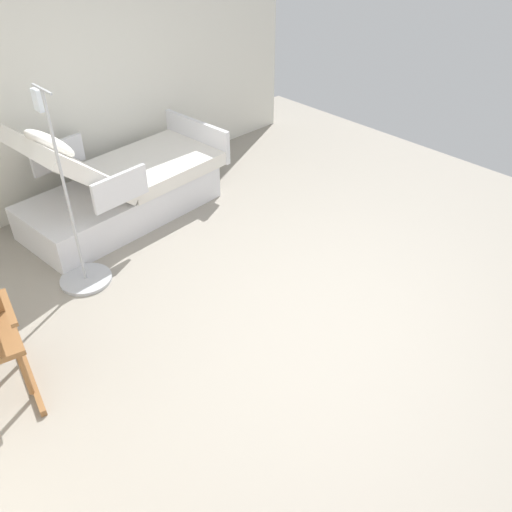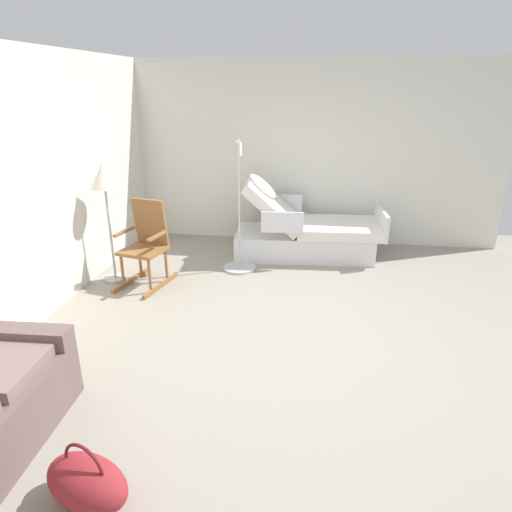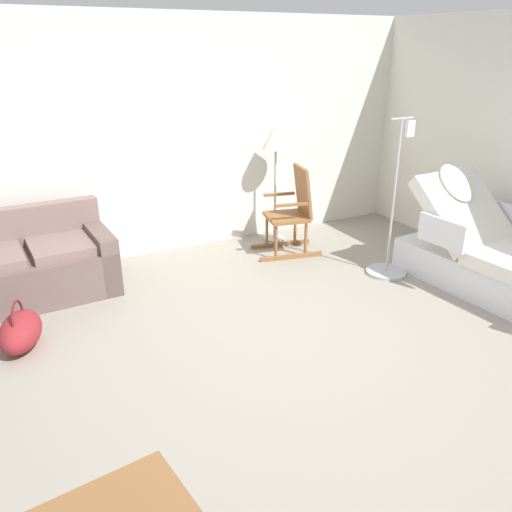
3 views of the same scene
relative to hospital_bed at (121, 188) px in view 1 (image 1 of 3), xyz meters
The scene contains 4 objects.
ground_plane 2.27m from the hospital_bed, behind, with size 7.26×7.26×0.00m, color gray.
side_wall 1.25m from the hospital_bed, ahead, with size 0.10×5.57×2.70m, color silver.
hospital_bed is the anchor object (origin of this frame).
iv_pole 1.08m from the hospital_bed, 128.98° to the left, with size 0.44×0.44×1.69m.
Camera 1 is at (-2.13, 2.39, 2.94)m, focal length 38.11 mm.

